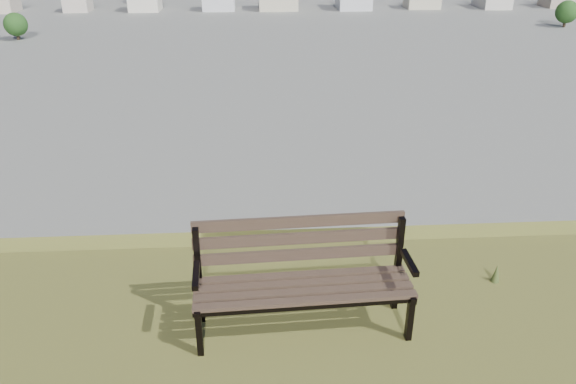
{
  "coord_description": "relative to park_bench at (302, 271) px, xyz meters",
  "views": [
    {
      "loc": [
        0.19,
        -1.04,
        28.07
      ],
      "look_at": [
        0.54,
        4.62,
        25.3
      ],
      "focal_mm": 35.0,
      "sensor_mm": 36.0,
      "label": 1
    }
  ],
  "objects": [
    {
      "name": "park_bench",
      "position": [
        0.0,
        0.0,
        0.0
      ],
      "size": [
        1.76,
        0.64,
        0.91
      ],
      "rotation": [
        0.0,
        0.0,
        0.05
      ],
      "color": "#3E3024",
      "rests_on": "hilltop_mesa"
    }
  ]
}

